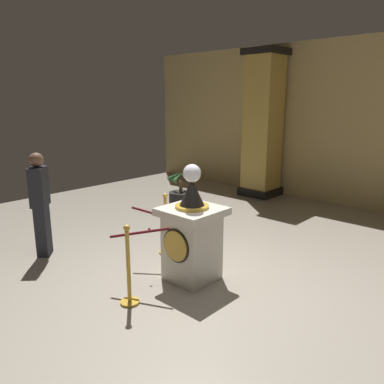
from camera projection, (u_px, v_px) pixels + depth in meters
ground_plane at (201, 283)px, 5.27m from camera, size 12.75×12.75×0.00m
back_wall at (358, 124)px, 8.67m from camera, size 12.75×0.16×3.88m
pedestal_clock at (192, 236)px, 5.24m from camera, size 0.77×0.77×1.66m
stanchion_near at (166, 233)px, 6.22m from camera, size 0.24×0.24×1.02m
stanchion_far at (129, 277)px, 4.66m from camera, size 0.24×0.24×1.04m
velvet_rope at (149, 223)px, 5.34m from camera, size 1.15×1.16×0.22m
column_left at (263, 125)px, 9.74m from camera, size 0.93×0.93×3.72m
potted_palm_left at (181, 197)px, 8.85m from camera, size 0.64×0.61×0.92m
bystander_guest at (40, 202)px, 6.02m from camera, size 0.41×0.41×1.69m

